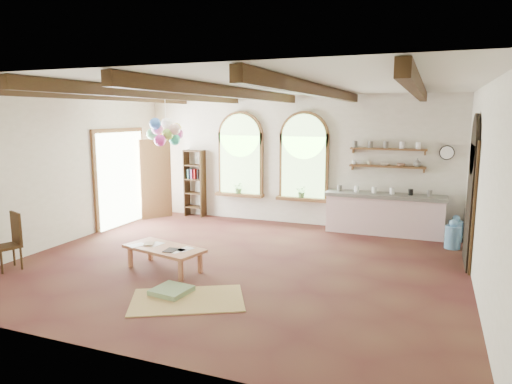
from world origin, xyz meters
The scene contains 27 objects.
floor centered at (0.00, 0.00, 0.00)m, with size 8.00×8.00×0.00m, color #543122.
ceiling_beams centered at (0.00, 0.00, 3.10)m, with size 6.20×6.80×0.18m, color #3A2712, non-canonical shape.
window_left centered at (-1.40, 3.43, 1.63)m, with size 1.30×0.28×2.20m.
window_right centered at (0.30, 3.43, 1.63)m, with size 1.30×0.28×2.20m.
left_doorway centered at (-3.95, 1.80, 1.15)m, with size 0.10×1.90×2.50m, color brown.
right_doorway centered at (3.95, 1.50, 1.10)m, with size 0.10×1.30×2.40m, color black.
kitchen_counter centered at (2.30, 3.20, 0.48)m, with size 2.68×0.62×0.94m.
wall_shelf_lower centered at (2.30, 3.38, 1.55)m, with size 1.70×0.24×0.04m, color brown.
wall_shelf_upper centered at (2.30, 3.38, 1.95)m, with size 1.70×0.24×0.04m, color brown.
wall_clock centered at (3.55, 3.45, 1.90)m, with size 0.32×0.32×0.04m, color black.
bookshelf centered at (-2.70, 3.32, 0.90)m, with size 0.53×0.32×1.80m.
coffee_table centered at (-1.06, -0.79, 0.37)m, with size 1.58×0.99×0.42m.
side_chair centered at (-3.64, -1.78, 0.29)m, with size 0.52×0.52×1.02m.
floor_mat centered at (0.00, -1.85, 0.01)m, with size 1.64×1.02×0.02m, color tan.
floor_cushion centered at (-0.35, -1.71, 0.05)m, with size 0.52×0.52×0.09m, color gray.
water_jug_a centered at (3.75, 2.50, 0.26)m, with size 0.32×0.32×0.61m.
water_jug_b centered at (3.82, 3.09, 0.25)m, with size 0.30×0.30×0.58m.
balloon_cluster centered at (-2.41, 1.50, 2.33)m, with size 0.89×0.98×1.16m.
table_book centered at (-1.48, -0.79, 0.43)m, with size 0.17×0.25×0.02m, color olive.
tablet centered at (-0.83, -0.93, 0.42)m, with size 0.19×0.28×0.01m, color black.
potted_plant_left centered at (-1.40, 3.32, 0.85)m, with size 0.27×0.23×0.30m, color #598C4C.
potted_plant_right centered at (0.30, 3.32, 0.85)m, with size 0.27×0.23×0.30m, color #598C4C.
shelf_cup_a centered at (1.55, 3.38, 1.62)m, with size 0.12×0.10×0.10m, color white.
shelf_cup_b centered at (1.90, 3.38, 1.62)m, with size 0.10×0.10×0.09m, color beige.
shelf_bowl_a centered at (2.25, 3.38, 1.60)m, with size 0.22×0.22×0.05m, color beige.
shelf_bowl_b centered at (2.60, 3.38, 1.60)m, with size 0.20×0.20×0.06m, color #8C664C.
shelf_vase centered at (2.95, 3.38, 1.67)m, with size 0.18×0.18×0.19m, color slate.
Camera 1 is at (3.28, -7.44, 2.71)m, focal length 32.00 mm.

